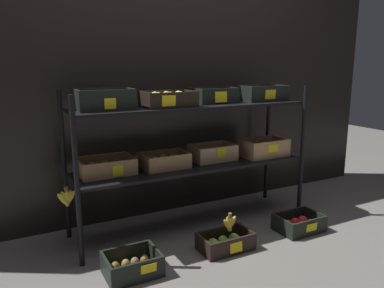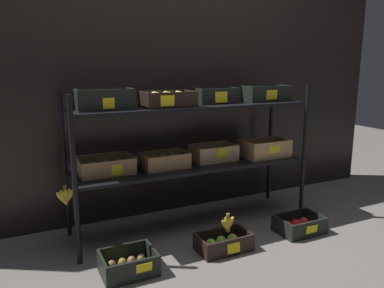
% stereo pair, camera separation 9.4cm
% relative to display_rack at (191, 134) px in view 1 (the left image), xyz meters
% --- Properties ---
extents(ground_plane, '(10.00, 10.00, 0.00)m').
position_rel_display_rack_xyz_m(ground_plane, '(0.00, -0.01, -0.71)').
color(ground_plane, '#605B56').
extents(storefront_wall, '(4.15, 0.12, 1.96)m').
position_rel_display_rack_xyz_m(storefront_wall, '(0.00, 0.41, 0.27)').
color(storefront_wall, black).
rests_on(storefront_wall, ground_plane).
extents(display_rack, '(1.87, 0.47, 1.06)m').
position_rel_display_rack_xyz_m(display_rack, '(0.00, 0.00, 0.00)').
color(display_rack, black).
rests_on(display_rack, ground_plane).
extents(crate_ground_kiwi, '(0.32, 0.25, 0.13)m').
position_rel_display_rack_xyz_m(crate_ground_kiwi, '(-0.63, -0.46, -0.66)').
color(crate_ground_kiwi, black).
rests_on(crate_ground_kiwi, ground_plane).
extents(crate_ground_apple_green, '(0.35, 0.22, 0.12)m').
position_rel_display_rack_xyz_m(crate_ground_apple_green, '(0.02, -0.46, -0.66)').
color(crate_ground_apple_green, black).
rests_on(crate_ground_apple_green, ground_plane).
extents(crate_ground_apple_red, '(0.33, 0.24, 0.12)m').
position_rel_display_rack_xyz_m(crate_ground_apple_red, '(0.65, -0.46, -0.66)').
color(crate_ground_apple_red, black).
rests_on(crate_ground_apple_red, ground_plane).
extents(banana_bunch_loose, '(0.13, 0.05, 0.14)m').
position_rel_display_rack_xyz_m(banana_bunch_loose, '(0.04, -0.46, -0.53)').
color(banana_bunch_loose, brown).
rests_on(banana_bunch_loose, crate_ground_apple_green).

